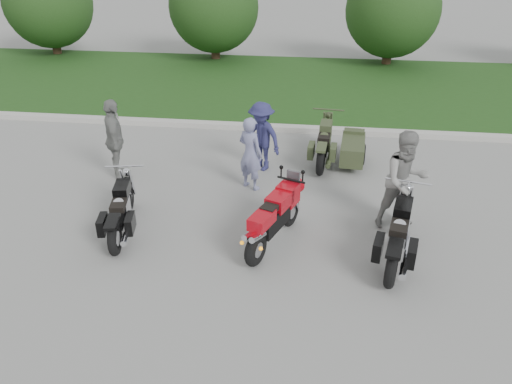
# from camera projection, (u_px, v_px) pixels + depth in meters

# --- Properties ---
(ground) EXTENTS (80.00, 80.00, 0.00)m
(ground) POSITION_uv_depth(u_px,v_px,m) (233.00, 253.00, 8.88)
(ground) COLOR gray
(ground) RESTS_ON ground
(curb) EXTENTS (60.00, 0.30, 0.15)m
(curb) POSITION_uv_depth(u_px,v_px,m) (268.00, 128.00, 14.07)
(curb) COLOR #B8B5AD
(curb) RESTS_ON ground
(grass_strip) EXTENTS (60.00, 8.00, 0.14)m
(grass_strip) POSITION_uv_depth(u_px,v_px,m) (281.00, 85.00, 17.69)
(grass_strip) COLOR #264F1B
(grass_strip) RESTS_ON ground
(tree_far_left) EXTENTS (3.60, 3.60, 4.00)m
(tree_far_left) POSITION_uv_depth(u_px,v_px,m) (48.00, 3.00, 20.69)
(tree_far_left) COLOR #3F2B1C
(tree_far_left) RESTS_ON ground
(tree_mid_left) EXTENTS (3.60, 3.60, 4.00)m
(tree_mid_left) POSITION_uv_depth(u_px,v_px,m) (214.00, 7.00, 19.92)
(tree_mid_left) COLOR #3F2B1C
(tree_mid_left) RESTS_ON ground
(tree_mid_right) EXTENTS (3.60, 3.60, 4.00)m
(tree_mid_right) POSITION_uv_depth(u_px,v_px,m) (393.00, 10.00, 19.15)
(tree_mid_right) COLOR #3F2B1C
(tree_mid_right) RESTS_ON ground
(sportbike_red) EXTENTS (0.90, 1.95, 0.97)m
(sportbike_red) POSITION_uv_depth(u_px,v_px,m) (274.00, 218.00, 8.84)
(sportbike_red) COLOR black
(sportbike_red) RESTS_ON ground
(cruiser_left) EXTENTS (0.63, 2.15, 0.83)m
(cruiser_left) POSITION_uv_depth(u_px,v_px,m) (121.00, 213.00, 9.27)
(cruiser_left) COLOR black
(cruiser_left) RESTS_ON ground
(cruiser_right) EXTENTS (0.69, 2.35, 0.92)m
(cruiser_right) POSITION_uv_depth(u_px,v_px,m) (398.00, 237.00, 8.49)
(cruiser_right) COLOR black
(cruiser_right) RESTS_ON ground
(cruiser_sidecar) EXTENTS (1.21, 2.29, 0.88)m
(cruiser_sidecar) POSITION_uv_depth(u_px,v_px,m) (341.00, 148.00, 11.97)
(cruiser_sidecar) COLOR black
(cruiser_sidecar) RESTS_ON ground
(person_stripe) EXTENTS (0.71, 0.64, 1.63)m
(person_stripe) POSITION_uv_depth(u_px,v_px,m) (250.00, 154.00, 10.68)
(person_stripe) COLOR #7C7FA9
(person_stripe) RESTS_ON ground
(person_grey) EXTENTS (1.13, 1.01, 1.93)m
(person_grey) POSITION_uv_depth(u_px,v_px,m) (405.00, 181.00, 9.25)
(person_grey) COLOR gray
(person_grey) RESTS_ON ground
(person_denim) EXTENTS (1.22, 1.09, 1.64)m
(person_denim) POSITION_uv_depth(u_px,v_px,m) (261.00, 137.00, 11.52)
(person_denim) COLOR navy
(person_denim) RESTS_ON ground
(person_back) EXTENTS (0.86, 1.17, 1.84)m
(person_back) POSITION_uv_depth(u_px,v_px,m) (115.00, 140.00, 11.09)
(person_back) COLOR gray
(person_back) RESTS_ON ground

